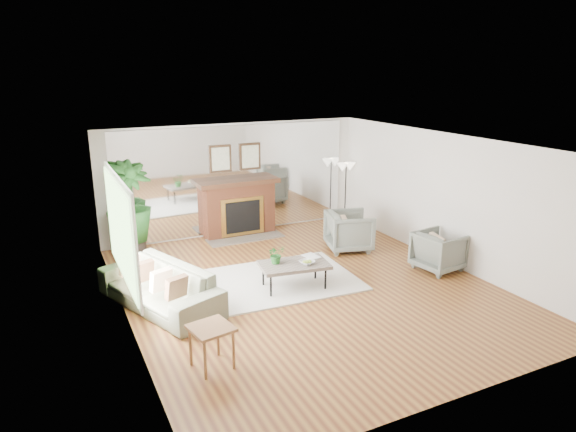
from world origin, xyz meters
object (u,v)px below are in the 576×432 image
armchair_front (439,251)px  potted_ficus (129,206)px  floor_lamp (346,172)px  sofa (160,287)px  armchair_back (349,231)px  fireplace (239,207)px  side_table (211,333)px  coffee_table (294,265)px

armchair_front → potted_ficus: potted_ficus is taller
floor_lamp → sofa: bearing=-152.3°
armchair_back → floor_lamp: (1.01, 1.77, 0.85)m
potted_ficus → armchair_back: bearing=-23.4°
armchair_front → sofa: bearing=74.1°
fireplace → side_table: 5.38m
sofa → armchair_back: 4.24m
coffee_table → armchair_back: (1.92, 1.26, -0.02)m
fireplace → side_table: fireplace is taller
side_table → potted_ficus: potted_ficus is taller
sofa → floor_lamp: (5.15, 2.70, 0.92)m
coffee_table → sofa: sofa is taller
sofa → side_table: (0.20, -2.03, 0.14)m
armchair_back → floor_lamp: bearing=-13.4°
side_table → floor_lamp: floor_lamp is taller
fireplace → potted_ficus: (-2.41, -0.16, 0.35)m
coffee_table → armchair_front: 2.86m
side_table → sofa: bearing=95.6°
sofa → fireplace: bearing=118.4°
armchair_front → potted_ficus: (-5.01, 3.45, 0.64)m
armchair_back → potted_ficus: (-4.10, 1.77, 0.60)m
armchair_back → coffee_table: bearing=139.7°
side_table → coffee_table: bearing=40.0°
potted_ficus → side_table: bearing=-88.0°
floor_lamp → armchair_front: bearing=-91.7°
fireplace → coffee_table: (-0.23, -3.19, -0.23)m
fireplace → coffee_table: fireplace is taller
sofa → side_table: size_ratio=3.98×
fireplace → potted_ficus: fireplace is taller
side_table → armchair_front: bearing=14.8°
fireplace → sofa: fireplace is taller
armchair_front → side_table: armchair_front is taller
fireplace → coffee_table: bearing=-94.1°
fireplace → armchair_back: fireplace is taller
coffee_table → side_table: size_ratio=2.16×
sofa → floor_lamp: bearing=96.7°
sofa → coffee_table: bearing=60.4°
armchair_back → armchair_front: armchair_back is taller
coffee_table → floor_lamp: size_ratio=0.85×
fireplace → potted_ficus: 2.44m
side_table → potted_ficus: size_ratio=0.31×
fireplace → floor_lamp: bearing=-3.4°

